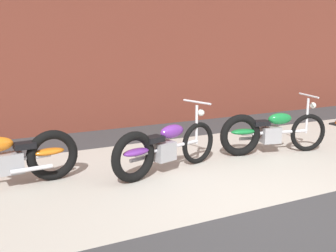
{
  "coord_description": "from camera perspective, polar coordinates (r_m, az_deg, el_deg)",
  "views": [
    {
      "loc": [
        -3.2,
        -3.49,
        1.97
      ],
      "look_at": [
        -0.64,
        1.56,
        0.75
      ],
      "focal_mm": 43.03,
      "sensor_mm": 36.0,
      "label": 1
    }
  ],
  "objects": [
    {
      "name": "ground_plane",
      "position": [
        5.12,
        14.7,
        -10.87
      ],
      "size": [
        80.0,
        80.0,
        0.0
      ],
      "primitive_type": "plane",
      "color": "#38383A"
    },
    {
      "name": "sidewalk_slab",
      "position": [
        6.44,
        4.36,
        -5.65
      ],
      "size": [
        36.0,
        3.5,
        0.01
      ],
      "primitive_type": "cube",
      "color": "#B2ADA3",
      "rests_on": "ground"
    },
    {
      "name": "motorcycle_orange",
      "position": [
        5.82,
        -20.72,
        -4.3
      ],
      "size": [
        2.01,
        0.58,
        1.03
      ],
      "rotation": [
        0.0,
        0.0,
        3.22
      ],
      "color": "black",
      "rests_on": "ground"
    },
    {
      "name": "motorcycle_purple",
      "position": [
        5.94,
        -1.14,
        -3.19
      ],
      "size": [
        1.96,
        0.77,
        1.03
      ],
      "rotation": [
        0.0,
        0.0,
        0.26
      ],
      "color": "black",
      "rests_on": "ground"
    },
    {
      "name": "motorcycle_green",
      "position": [
        7.2,
        13.8,
        -0.81
      ],
      "size": [
        1.98,
        0.74,
        1.03
      ],
      "rotation": [
        0.0,
        0.0,
        -0.23
      ],
      "color": "black",
      "rests_on": "ground"
    }
  ]
}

